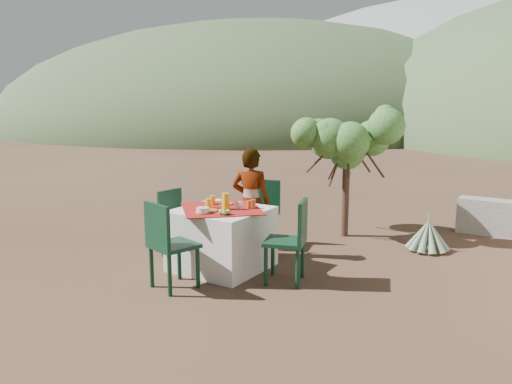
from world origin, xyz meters
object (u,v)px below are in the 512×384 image
chair_far (263,210)px  agave (428,236)px  chair_right (292,237)px  person (251,203)px  table (222,238)px  juice_pitcher (226,201)px  chair_left (176,220)px  shrub_tree (352,147)px  chair_near (167,242)px

chair_far → agave: size_ratio=1.49×
chair_right → person: size_ratio=0.66×
table → chair_far: 1.16m
chair_right → juice_pitcher: size_ratio=4.88×
table → person: size_ratio=0.90×
table → chair_right: chair_right is taller
chair_far → table: bearing=-99.1°
table → person: bearing=88.4°
chair_far → chair_left: bearing=-138.8°
chair_far → juice_pitcher: bearing=-95.1°
person → shrub_tree: size_ratio=0.84×
person → agave: 2.51m
shrub_tree → agave: (1.23, -0.17, -1.16)m
table → agave: size_ratio=2.07×
chair_near → person: size_ratio=0.68×
chair_right → juice_pitcher: 0.95m
chair_far → agave: 2.32m
chair_left → agave: 3.47m
person → shrub_tree: bearing=-127.9°
juice_pitcher → agave: bearing=48.7°
chair_far → person: size_ratio=0.65×
chair_right → agave: 2.35m
person → juice_pitcher: (0.07, -0.66, 0.14)m
chair_near → chair_right: size_ratio=1.02×
table → juice_pitcher: (0.08, -0.02, 0.48)m
chair_far → juice_pitcher: (0.19, -1.17, 0.34)m
chair_far → agave: chair_far is taller
table → juice_pitcher: juice_pitcher is taller
shrub_tree → agave: shrub_tree is taller
chair_near → person: 1.55m
chair_far → person: (0.12, -0.51, 0.20)m
person → shrub_tree: shrub_tree is taller
chair_near → person: person is taller
agave → juice_pitcher: size_ratio=3.18×
table → agave: bearing=47.1°
chair_left → chair_far: bearing=-29.9°
shrub_tree → agave: 1.70m
person → agave: (1.96, 1.49, -0.51)m
table → chair_far: chair_far is taller
chair_left → person: bearing=-52.9°
person → juice_pitcher: bearing=81.6°
chair_far → agave: bearing=10.7°
chair_far → chair_left: chair_far is taller
chair_left → shrub_tree: bearing=-31.1°
table → agave: 2.91m
table → chair_far: (-0.11, 1.15, 0.14)m
table → shrub_tree: bearing=71.9°
table → chair_left: chair_left is taller
table → person: person is taller
person → chair_far: bearing=-90.5°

